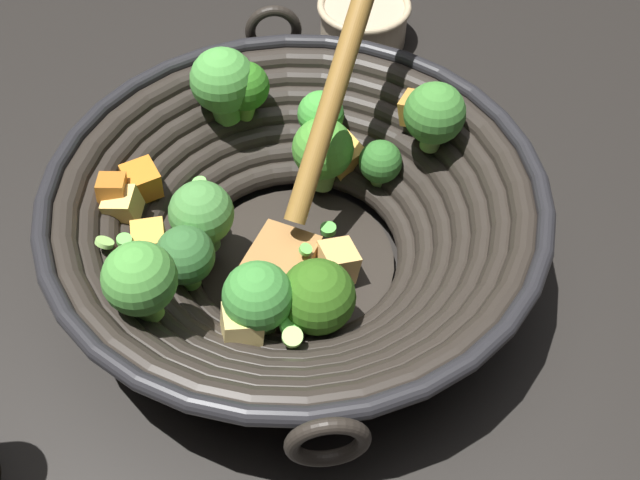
% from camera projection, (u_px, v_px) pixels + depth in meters
% --- Properties ---
extents(ground_plane, '(4.00, 4.00, 0.00)m').
position_uv_depth(ground_plane, '(297.00, 267.00, 0.69)').
color(ground_plane, black).
extents(wok, '(0.40, 0.42, 0.26)m').
position_uv_depth(wok, '(294.00, 215.00, 0.64)').
color(wok, black).
rests_on(wok, ground).
extents(prep_bowl, '(0.10, 0.10, 0.05)m').
position_uv_depth(prep_bowl, '(364.00, 20.00, 0.88)').
color(prep_bowl, tan).
rests_on(prep_bowl, ground).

